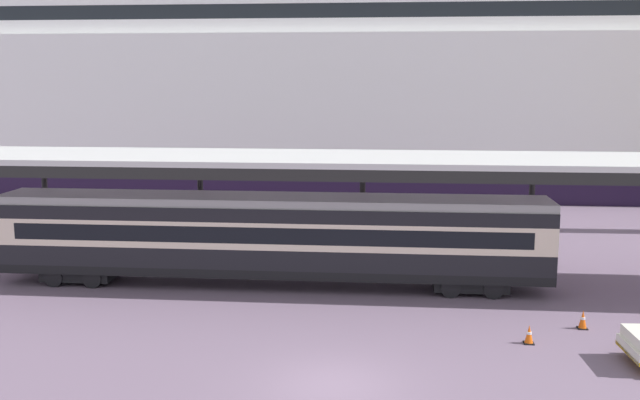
% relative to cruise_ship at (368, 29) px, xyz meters
% --- Properties ---
extents(ground_plane, '(400.00, 400.00, 0.00)m').
position_rel_cruise_ship_xyz_m(ground_plane, '(0.21, -45.25, -13.66)').
color(ground_plane, slate).
extents(cruise_ship, '(150.54, 25.13, 40.26)m').
position_rel_cruise_ship_xyz_m(cruise_ship, '(0.00, 0.00, 0.00)').
color(cruise_ship, black).
rests_on(cruise_ship, ground).
extents(platform_canopy, '(47.88, 5.85, 5.88)m').
position_rel_cruise_ship_xyz_m(platform_canopy, '(-3.36, -34.47, -8.02)').
color(platform_canopy, silver).
rests_on(platform_canopy, ground).
extents(train_carriage, '(24.52, 2.81, 4.11)m').
position_rel_cruise_ship_xyz_m(train_carriage, '(-3.36, -34.89, -11.35)').
color(train_carriage, black).
rests_on(train_carriage, ground).
extents(traffic_cone_near, '(0.36, 0.36, 0.71)m').
position_rel_cruise_ship_xyz_m(traffic_cone_near, '(9.17, -39.43, -13.31)').
color(traffic_cone_near, black).
rests_on(traffic_cone_near, ground).
extents(traffic_cone_mid, '(0.36, 0.36, 0.68)m').
position_rel_cruise_ship_xyz_m(traffic_cone_mid, '(6.86, -41.16, -13.33)').
color(traffic_cone_mid, black).
rests_on(traffic_cone_mid, ground).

